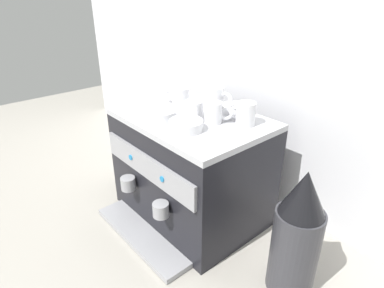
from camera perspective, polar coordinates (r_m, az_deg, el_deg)
ground_plane at (r=1.42m, az=0.00°, el=-11.57°), size 4.00×4.00×0.00m
tiled_backsplash_wall at (r=1.40m, az=10.47°, el=11.73°), size 2.80×0.03×1.06m
espresso_machine at (r=1.30m, az=-0.16°, el=-4.18°), size 0.56×0.51×0.43m
ceramic_cup_0 at (r=1.14m, az=3.93°, el=5.50°), size 0.08×0.08×0.07m
ceramic_cup_1 at (r=1.17m, az=0.37°, el=5.94°), size 0.09×0.08×0.06m
ceramic_cup_2 at (r=1.28m, az=4.03°, el=8.06°), size 0.12×0.08×0.08m
ceramic_cup_3 at (r=1.14m, az=9.17°, el=5.28°), size 0.11×0.07×0.08m
ceramic_cup_4 at (r=1.32m, az=-2.16°, el=8.36°), size 0.10×0.08×0.07m
ceramic_bowl_0 at (r=1.09m, az=-1.04°, el=3.26°), size 0.11×0.11×0.03m
ceramic_bowl_1 at (r=1.17m, az=-5.42°, el=5.01°), size 0.11×0.11×0.04m
ceramic_bowl_2 at (r=1.22m, az=7.34°, el=5.82°), size 0.09×0.09×0.04m
coffee_grinder at (r=1.05m, az=17.81°, el=-14.92°), size 0.14×0.14×0.42m
milk_pitcher at (r=1.64m, az=-11.07°, el=-3.29°), size 0.10×0.10×0.15m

